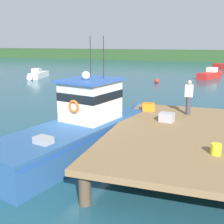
% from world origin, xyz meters
% --- Properties ---
extents(ground_plane, '(200.00, 200.00, 0.00)m').
position_xyz_m(ground_plane, '(0.00, 0.00, 0.00)').
color(ground_plane, '#1E4C5B').
extents(dock, '(6.00, 9.00, 1.20)m').
position_xyz_m(dock, '(4.80, 0.00, 1.07)').
color(dock, '#4C3D2D').
rests_on(dock, ground).
extents(main_fishing_boat, '(4.45, 9.94, 4.80)m').
position_xyz_m(main_fishing_boat, '(0.34, -0.12, 1.01)').
color(main_fishing_boat, '#285184').
rests_on(main_fishing_boat, ground).
extents(crate_stack_mid_dock, '(0.68, 0.56, 0.38)m').
position_xyz_m(crate_stack_mid_dock, '(2.57, 2.97, 1.39)').
color(crate_stack_mid_dock, orange).
rests_on(crate_stack_mid_dock, dock).
extents(crate_stack_near_edge, '(0.66, 0.53, 0.39)m').
position_xyz_m(crate_stack_near_edge, '(3.73, 1.21, 1.40)').
color(crate_stack_near_edge, '#9E9EA3').
rests_on(crate_stack_near_edge, dock).
extents(bait_bucket, '(0.32, 0.32, 0.34)m').
position_xyz_m(bait_bucket, '(5.70, -2.06, 1.37)').
color(bait_bucket, yellow).
rests_on(bait_bucket, dock).
extents(deckhand_by_the_boat, '(0.36, 0.22, 1.63)m').
position_xyz_m(deckhand_by_the_boat, '(4.49, 2.78, 2.06)').
color(deckhand_by_the_boat, '#383842').
rests_on(deckhand_by_the_boat, dock).
extents(moored_boat_outer_mooring, '(1.89, 4.95, 1.24)m').
position_xyz_m(moored_boat_outer_mooring, '(-15.27, 20.92, 0.42)').
color(moored_boat_outer_mooring, silver).
rests_on(moored_boat_outer_mooring, ground).
extents(moored_boat_off_the_point, '(3.14, 5.21, 1.34)m').
position_xyz_m(moored_boat_off_the_point, '(5.46, 27.65, 0.46)').
color(moored_boat_off_the_point, red).
rests_on(moored_boat_off_the_point, ground).
extents(mooring_buoy_spare_mooring, '(0.52, 0.52, 0.52)m').
position_xyz_m(mooring_buoy_spare_mooring, '(-0.16, 21.09, 0.26)').
color(mooring_buoy_spare_mooring, red).
rests_on(mooring_buoy_spare_mooring, ground).
extents(mooring_buoy_inshore, '(0.44, 0.44, 0.44)m').
position_xyz_m(mooring_buoy_inshore, '(-6.15, 19.10, 0.22)').
color(mooring_buoy_inshore, silver).
rests_on(mooring_buoy_inshore, ground).
extents(far_shoreline, '(120.00, 8.00, 2.40)m').
position_xyz_m(far_shoreline, '(0.00, 62.00, 1.20)').
color(far_shoreline, '#284723').
rests_on(far_shoreline, ground).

